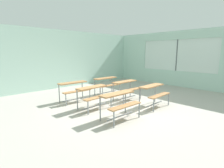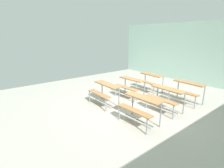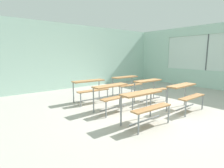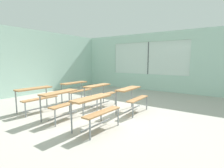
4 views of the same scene
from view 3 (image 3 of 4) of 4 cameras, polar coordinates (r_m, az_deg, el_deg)
ground at (r=5.29m, az=10.26°, el=-8.48°), size 10.00×9.00×0.05m
wall_back at (r=8.68m, az=-12.53°, el=8.69°), size 10.00×0.12×3.00m
wall_right at (r=9.35m, az=32.12°, el=7.19°), size 0.12×9.00×3.00m
desk_bench_r0c0 at (r=4.08m, az=10.68°, el=-5.33°), size 1.11×0.62×0.74m
desk_bench_r0c1 at (r=5.41m, az=22.75°, el=-2.22°), size 1.11×0.62×0.74m
desk_bench_r1c0 at (r=4.95m, az=0.33°, el=-2.53°), size 1.13×0.64×0.74m
desk_bench_r1c1 at (r=6.05m, az=12.41°, el=-0.51°), size 1.11×0.61×0.74m
desk_bench_r2c0 at (r=5.90m, az=-7.14°, el=-0.62°), size 1.13×0.64×0.74m
desk_bench_r2c1 at (r=6.90m, az=4.85°, el=0.90°), size 1.12×0.63×0.74m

